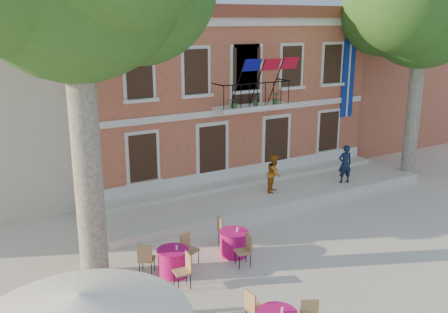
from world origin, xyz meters
The scene contains 11 objects.
ground centered at (0.00, 0.00, 0.00)m, with size 90.00×90.00×0.00m, color beige.
main_building centered at (2.00, 9.99, 3.78)m, with size 13.50×9.59×7.50m.
neighbor_east centered at (14.00, 11.00, 3.22)m, with size 9.40×9.40×6.40m.
terrace centered at (2.00, 4.40, 0.15)m, with size 14.00×3.40×0.30m, color silver.
plane_tree_east centered at (9.10, 3.34, 7.34)m, with size 5.06×5.06×9.94m.
patio_umbrella centered at (-7.54, -3.95, 2.44)m, with size 3.65×3.65×2.72m.
pedestrian_navy centered at (5.34, 3.48, 1.11)m, with size 0.59×0.39×1.62m, color #101C36.
pedestrian_orange centered at (2.12, 4.04, 1.06)m, with size 0.74×0.57×1.52m, color #BF6616.
cafe_table_2 centered at (-6.52, -1.04, 0.43)m, with size 1.71×1.86×0.95m.
cafe_table_3 centered at (-3.96, 0.41, 0.43)m, with size 1.86×1.71×0.95m.
cafe_table_4 centered at (-1.85, 0.61, 0.42)m, with size 0.90×1.96×0.95m.
Camera 1 is at (-9.11, -11.21, 6.91)m, focal length 40.00 mm.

